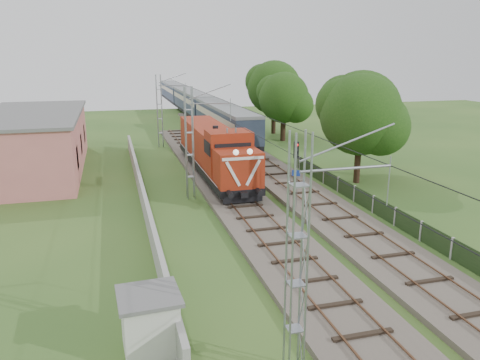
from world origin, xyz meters
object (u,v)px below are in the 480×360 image
object	(u,v)px
signal_post	(295,164)
coach_rake	(192,101)
locomotive	(214,149)
relay_hut	(150,322)

from	to	relation	value
signal_post	coach_rake	bearing A→B (deg)	87.76
coach_rake	signal_post	xyz separation A→B (m)	(-1.98, -50.69, 0.77)
locomotive	signal_post	distance (m)	11.05
signal_post	relay_hut	bearing A→B (deg)	-129.73
coach_rake	signal_post	world-z (taller)	signal_post
locomotive	coach_rake	distance (m)	40.41
locomotive	coach_rake	xyz separation A→B (m)	(5.00, 40.10, 0.18)
locomotive	relay_hut	distance (m)	24.32
signal_post	relay_hut	world-z (taller)	signal_post
coach_rake	relay_hut	distance (m)	64.45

